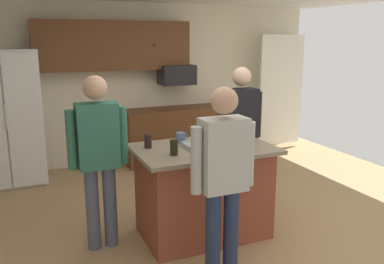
# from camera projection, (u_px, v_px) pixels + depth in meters

# --- Properties ---
(floor) EXTENTS (7.04, 7.04, 0.00)m
(floor) POSITION_uv_depth(u_px,v_px,m) (208.00, 226.00, 4.45)
(floor) COLOR tan
(floor) RESTS_ON ground
(back_wall) EXTENTS (6.40, 0.10, 2.60)m
(back_wall) POSITION_uv_depth(u_px,v_px,m) (137.00, 84.00, 6.66)
(back_wall) COLOR beige
(back_wall) RESTS_ON ground
(french_door_window_panel) EXTENTS (0.90, 0.06, 2.00)m
(french_door_window_panel) POSITION_uv_depth(u_px,v_px,m) (280.00, 91.00, 7.35)
(french_door_window_panel) COLOR white
(french_door_window_panel) RESTS_ON ground
(cabinet_run_upper) EXTENTS (2.40, 0.38, 0.75)m
(cabinet_run_upper) POSITION_uv_depth(u_px,v_px,m) (114.00, 46.00, 6.19)
(cabinet_run_upper) COLOR brown
(cabinet_run_lower) EXTENTS (1.80, 0.63, 0.90)m
(cabinet_run_lower) POSITION_uv_depth(u_px,v_px,m) (178.00, 134.00, 6.80)
(cabinet_run_lower) COLOR brown
(cabinet_run_lower) RESTS_ON ground
(refrigerator) EXTENTS (0.94, 0.76, 1.89)m
(refrigerator) POSITION_uv_depth(u_px,v_px,m) (7.00, 118.00, 5.60)
(refrigerator) COLOR white
(refrigerator) RESTS_ON ground
(microwave_over_range) EXTENTS (0.56, 0.40, 0.32)m
(microwave_over_range) POSITION_uv_depth(u_px,v_px,m) (177.00, 75.00, 6.59)
(microwave_over_range) COLOR black
(kitchen_island) EXTENTS (1.40, 0.91, 0.96)m
(kitchen_island) POSITION_uv_depth(u_px,v_px,m) (203.00, 191.00, 4.17)
(kitchen_island) COLOR brown
(kitchen_island) RESTS_ON ground
(person_guest_right) EXTENTS (0.57, 0.22, 1.66)m
(person_guest_right) POSITION_uv_depth(u_px,v_px,m) (223.00, 173.00, 3.28)
(person_guest_right) COLOR #232D4C
(person_guest_right) RESTS_ON ground
(person_guest_by_door) EXTENTS (0.57, 0.22, 1.71)m
(person_guest_by_door) POSITION_uv_depth(u_px,v_px,m) (240.00, 127.00, 4.84)
(person_guest_by_door) COLOR #4C5166
(person_guest_by_door) RESTS_ON ground
(person_guest_left) EXTENTS (0.57, 0.22, 1.71)m
(person_guest_left) POSITION_uv_depth(u_px,v_px,m) (98.00, 151.00, 3.80)
(person_guest_left) COLOR #4C5166
(person_guest_left) RESTS_ON ground
(glass_short_whisky) EXTENTS (0.08, 0.08, 0.14)m
(glass_short_whisky) POSITION_uv_depth(u_px,v_px,m) (148.00, 141.00, 4.01)
(glass_short_whisky) COLOR black
(glass_short_whisky) RESTS_ON kitchen_island
(mug_ceramic_white) EXTENTS (0.13, 0.09, 0.11)m
(mug_ceramic_white) POSITION_uv_depth(u_px,v_px,m) (181.00, 138.00, 4.22)
(mug_ceramic_white) COLOR #4C6B99
(mug_ceramic_white) RESTS_ON kitchen_island
(glass_dark_ale) EXTENTS (0.06, 0.06, 0.16)m
(glass_dark_ale) POSITION_uv_depth(u_px,v_px,m) (211.00, 146.00, 3.79)
(glass_dark_ale) COLOR black
(glass_dark_ale) RESTS_ON kitchen_island
(glass_pilsner) EXTENTS (0.07, 0.07, 0.16)m
(glass_pilsner) POSITION_uv_depth(u_px,v_px,m) (250.00, 135.00, 4.22)
(glass_pilsner) COLOR black
(glass_pilsner) RESTS_ON kitchen_island
(mug_blue_stoneware) EXTENTS (0.13, 0.09, 0.11)m
(mug_blue_stoneware) POSITION_uv_depth(u_px,v_px,m) (227.00, 137.00, 4.22)
(mug_blue_stoneware) COLOR white
(mug_blue_stoneware) RESTS_ON kitchen_island
(glass_stout_tall) EXTENTS (0.07, 0.07, 0.15)m
(glass_stout_tall) POSITION_uv_depth(u_px,v_px,m) (174.00, 148.00, 3.76)
(glass_stout_tall) COLOR black
(glass_stout_tall) RESTS_ON kitchen_island
(tumbler_amber) EXTENTS (0.06, 0.06, 0.12)m
(tumbler_amber) POSITION_uv_depth(u_px,v_px,m) (203.00, 136.00, 4.25)
(tumbler_amber) COLOR black
(tumbler_amber) RESTS_ON kitchen_island
(serving_tray) EXTENTS (0.44, 0.30, 0.04)m
(serving_tray) POSITION_uv_depth(u_px,v_px,m) (206.00, 145.00, 4.06)
(serving_tray) COLOR #B7B7BC
(serving_tray) RESTS_ON kitchen_island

